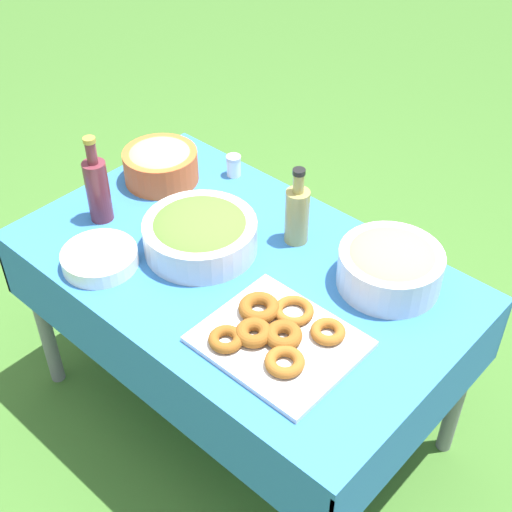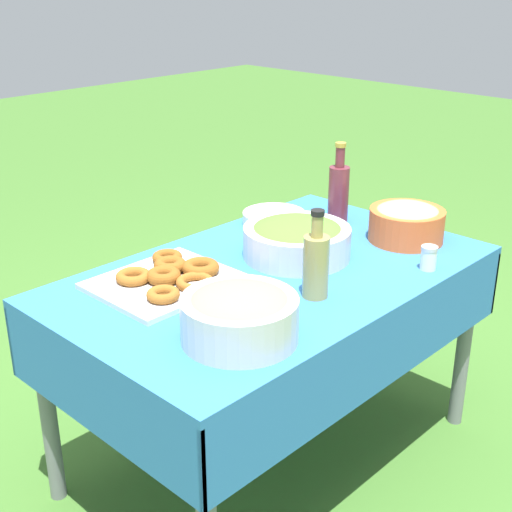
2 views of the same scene
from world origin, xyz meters
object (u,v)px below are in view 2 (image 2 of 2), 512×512
Objects in this scene: pasta_bowl at (407,221)px; salad_bowl at (297,238)px; wine_bottle at (339,192)px; plate_stack at (274,219)px; donut_platter at (169,278)px; olive_oil_bottle at (316,263)px; bread_bowl at (239,314)px.

salad_bowl is at bearing -25.10° from pasta_bowl.
salad_bowl is 0.36m from wine_bottle.
wine_bottle is (0.02, -0.27, 0.05)m from pasta_bowl.
donut_platter is at bearing 11.47° from plate_stack.
pasta_bowl is (-0.36, 0.17, 0.01)m from salad_bowl.
olive_oil_bottle is (-0.23, 0.36, 0.08)m from donut_platter.
salad_bowl reaches higher than plate_stack.
pasta_bowl is at bearing 154.90° from salad_bowl.
wine_bottle is at bearing -157.48° from bread_bowl.
donut_platter is 1.34× the size of wine_bottle.
donut_platter is (0.42, -0.13, -0.04)m from salad_bowl.
olive_oil_bottle is (0.35, 0.48, 0.08)m from plate_stack.
olive_oil_bottle is at bearing 50.99° from salad_bowl.
plate_stack is 0.60m from olive_oil_bottle.
wine_bottle reaches higher than olive_oil_bottle.
plate_stack is at bearing -39.75° from wine_bottle.
salad_bowl is at bearing 16.67° from wine_bottle.
bread_bowl is at bearing 22.52° from wine_bottle.
pasta_bowl is 0.84m from donut_platter.
donut_platter is 0.77m from wine_bottle.
wine_bottle is (-0.34, -0.10, 0.05)m from salad_bowl.
olive_oil_bottle is at bearing 53.66° from plate_stack.
wine_bottle is at bearing 177.83° from donut_platter.
donut_platter is 0.60m from plate_stack.
wine_bottle reaches higher than donut_platter.
olive_oil_bottle is at bearing 32.02° from wine_bottle.
bread_bowl is at bearing 5.16° from pasta_bowl.
plate_stack is (-0.17, -0.25, -0.04)m from salad_bowl.
wine_bottle is at bearing -85.68° from pasta_bowl.
olive_oil_bottle is at bearing 5.86° from pasta_bowl.
bread_bowl is (0.51, 0.25, 0.01)m from salad_bowl.
donut_platter is at bearing -2.17° from wine_bottle.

